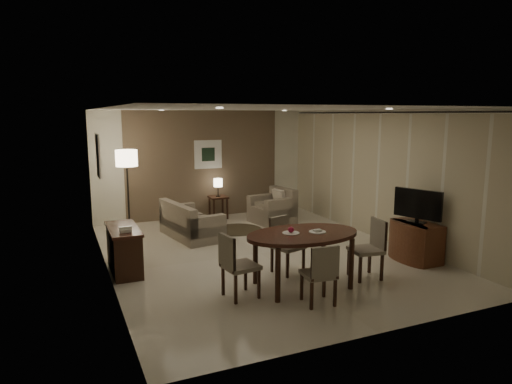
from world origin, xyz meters
name	(u,v)px	position (x,y,z in m)	size (l,w,h in m)	color
room_shell	(252,180)	(0.00, 0.40, 1.35)	(5.50, 7.00, 2.70)	beige
taupe_accent	(204,164)	(0.00, 3.48, 1.35)	(3.96, 0.03, 2.70)	brown
curtain_wall	(378,177)	(2.68, 0.00, 1.32)	(0.08, 6.70, 2.58)	#BAB291
curtain_rod	(381,112)	(2.68, 0.00, 2.64)	(0.03, 0.03, 6.80)	black
art_back_frame	(208,154)	(0.10, 3.46, 1.60)	(0.72, 0.03, 0.72)	silver
art_back_canvas	(208,154)	(0.10, 3.44, 1.60)	(0.34, 0.01, 0.34)	black
art_left_frame	(98,156)	(-2.72, 1.20, 1.85)	(0.03, 0.60, 0.80)	silver
art_left_canvas	(99,156)	(-2.71, 1.20, 1.85)	(0.01, 0.46, 0.64)	gray
downlight_nl	(220,108)	(-1.40, -1.80, 2.69)	(0.10, 0.10, 0.01)	white
downlight_nr	(389,109)	(1.40, -1.80, 2.69)	(0.10, 0.10, 0.01)	white
downlight_fl	(161,110)	(-1.40, 1.80, 2.69)	(0.10, 0.10, 0.01)	white
downlight_fr	(284,111)	(1.40, 1.80, 2.69)	(0.10, 0.10, 0.01)	white
console_desk	(124,250)	(-2.49, 0.00, 0.38)	(0.48, 1.20, 0.75)	#492017
telephone	(125,229)	(-2.49, -0.30, 0.80)	(0.20, 0.14, 0.09)	white
tv_cabinet	(416,241)	(2.40, -1.50, 0.35)	(0.48, 0.90, 0.70)	brown
flat_tv	(418,205)	(2.38, -1.50, 1.02)	(0.06, 0.88, 0.60)	black
dining_table	(303,260)	(-0.09, -1.78, 0.42)	(1.79, 1.12, 0.84)	#492017
chair_near	(318,273)	(-0.21, -2.43, 0.43)	(0.42, 0.42, 0.87)	gray
chair_far	(288,246)	(-0.01, -1.14, 0.46)	(0.45, 0.45, 0.92)	gray
chair_left	(241,265)	(-1.11, -1.78, 0.47)	(0.46, 0.46, 0.94)	gray
chair_right	(366,249)	(1.01, -1.86, 0.48)	(0.46, 0.46, 0.95)	gray
plate_a	(291,233)	(-0.27, -1.73, 0.84)	(0.26, 0.26, 0.02)	white
plate_b	(317,232)	(0.13, -1.83, 0.84)	(0.26, 0.26, 0.02)	white
fruit_apple	(291,230)	(-0.27, -1.73, 0.90)	(0.09, 0.09, 0.09)	#A51234
napkin	(317,230)	(0.13, -1.83, 0.87)	(0.12, 0.08, 0.03)	white
round_rug	(237,230)	(0.24, 1.84, 0.01)	(1.14, 1.14, 0.01)	#413524
sofa	(191,220)	(-0.87, 1.66, 0.38)	(0.81, 1.61, 0.76)	gray
armchair	(272,206)	(1.29, 2.17, 0.41)	(0.92, 0.87, 0.82)	gray
side_table	(218,207)	(0.24, 3.14, 0.28)	(0.44, 0.44, 0.56)	#321E10
table_lamp	(218,187)	(0.24, 3.14, 0.81)	(0.22, 0.22, 0.50)	#FFEAC1
floor_lamp	(128,192)	(-2.03, 2.57, 0.92)	(0.47, 0.47, 1.84)	#FFE5B7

